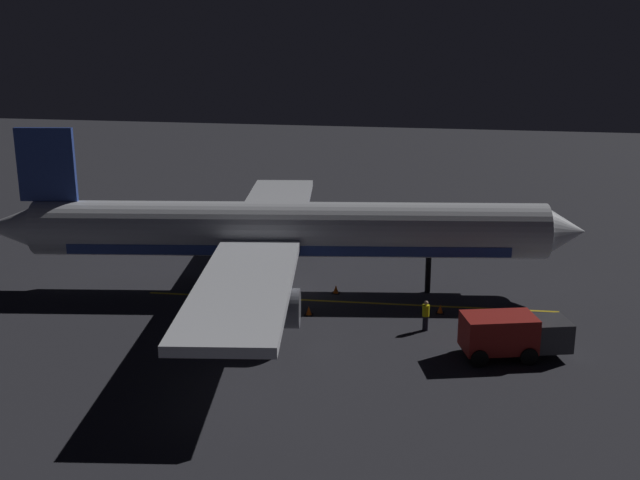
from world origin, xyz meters
TOP-DOWN VIEW (x-y plane):
  - ground_plane at (0.00, 0.00)m, footprint 180.00×180.00m
  - apron_guide_stripe at (1.35, 4.00)m, footprint 1.81×25.33m
  - airliner at (0.10, -0.62)m, footprint 36.34×38.23m
  - baggage_truck at (7.81, 13.45)m, footprint 3.61×5.78m
  - catering_truck at (-10.96, 1.44)m, footprint 2.97×5.97m
  - ground_crew_worker at (5.04, 9.00)m, footprint 0.40×0.40m
  - traffic_cone_near_left at (4.00, 2.13)m, footprint 0.50×0.50m
  - traffic_cone_near_right at (-0.12, 3.01)m, footprint 0.50×0.50m
  - traffic_cone_under_wing at (2.16, 9.69)m, footprint 0.50×0.50m

SIDE VIEW (x-z plane):
  - ground_plane at x=0.00m, z-range -0.20..0.00m
  - apron_guide_stripe at x=1.35m, z-range 0.00..0.01m
  - traffic_cone_near_left at x=4.00m, z-range -0.03..0.52m
  - traffic_cone_near_right at x=-0.12m, z-range -0.03..0.52m
  - traffic_cone_under_wing at x=2.16m, z-range -0.03..0.52m
  - ground_crew_worker at x=5.04m, z-range 0.02..1.76m
  - baggage_truck at x=7.81m, z-range 0.04..2.30m
  - catering_truck at x=-10.96m, z-range 0.04..2.38m
  - airliner at x=0.10m, z-range -1.31..9.11m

